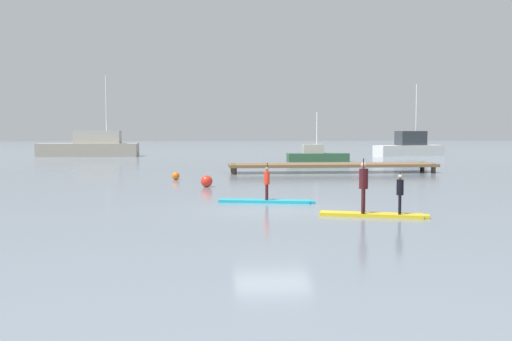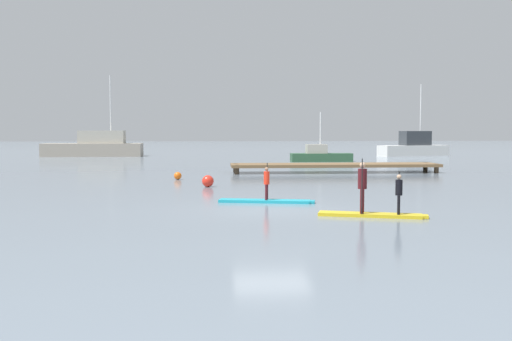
% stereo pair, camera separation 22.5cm
% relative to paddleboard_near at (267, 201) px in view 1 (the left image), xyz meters
% --- Properties ---
extents(ground_plane, '(240.00, 240.00, 0.00)m').
position_rel_paddleboard_near_xyz_m(ground_plane, '(-0.00, -1.81, -0.05)').
color(ground_plane, slate).
extents(paddleboard_near, '(3.47, 1.27, 0.10)m').
position_rel_paddleboard_near_xyz_m(paddleboard_near, '(0.00, 0.00, 0.00)').
color(paddleboard_near, '#1E9EB2').
rests_on(paddleboard_near, ground).
extents(paddler_child_solo, '(0.25, 0.40, 1.32)m').
position_rel_paddleboard_near_xyz_m(paddler_child_solo, '(0.01, 0.01, 0.71)').
color(paddler_child_solo, '#4C1419').
rests_on(paddler_child_solo, paddleboard_near).
extents(paddleboard_far, '(3.23, 1.49, 0.10)m').
position_rel_paddleboard_near_xyz_m(paddleboard_far, '(2.84, -3.70, 0.00)').
color(paddleboard_far, gold).
rests_on(paddleboard_far, ground).
extents(paddler_adult, '(0.34, 0.47, 1.65)m').
position_rel_paddleboard_near_xyz_m(paddler_adult, '(2.55, -3.61, 0.93)').
color(paddler_adult, '#4C1419').
rests_on(paddler_adult, paddleboard_far).
extents(paddler_child_front, '(0.26, 0.40, 1.25)m').
position_rel_paddleboard_near_xyz_m(paddler_child_front, '(3.57, -3.92, 0.72)').
color(paddler_child_front, black).
rests_on(paddler_child_front, paddleboard_far).
extents(fishing_boat_white_large, '(9.64, 2.86, 7.99)m').
position_rel_paddleboard_near_xyz_m(fishing_boat_white_large, '(-13.31, 38.73, 0.92)').
color(fishing_boat_white_large, '#9E9384').
rests_on(fishing_boat_white_large, ground).
extents(fishing_boat_green_midground, '(5.05, 1.39, 4.08)m').
position_rel_paddleboard_near_xyz_m(fishing_boat_green_midground, '(7.11, 27.17, 0.47)').
color(fishing_boat_green_midground, '#2D5638').
rests_on(fishing_boat_green_midground, ground).
extents(motor_boat_small_navy, '(7.64, 3.92, 7.21)m').
position_rel_paddleboard_near_xyz_m(motor_boat_small_navy, '(18.52, 36.99, 0.86)').
color(motor_boat_small_navy, silver).
rests_on(motor_boat_small_navy, ground).
extents(floating_dock, '(12.69, 2.42, 0.55)m').
position_rel_paddleboard_near_xyz_m(floating_dock, '(5.63, 14.61, 0.40)').
color(floating_dock, brown).
rests_on(floating_dock, ground).
extents(mooring_buoy_near, '(0.54, 0.54, 0.54)m').
position_rel_paddleboard_near_xyz_m(mooring_buoy_near, '(-2.10, 6.00, 0.22)').
color(mooring_buoy_near, red).
rests_on(mooring_buoy_near, ground).
extents(mooring_buoy_mid, '(0.40, 0.40, 0.40)m').
position_rel_paddleboard_near_xyz_m(mooring_buoy_mid, '(-3.69, 10.21, 0.15)').
color(mooring_buoy_mid, orange).
rests_on(mooring_buoy_mid, ground).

